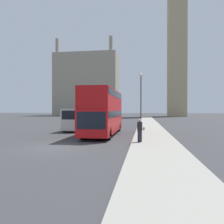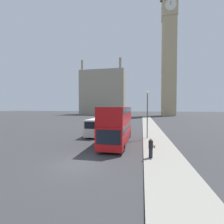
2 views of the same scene
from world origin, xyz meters
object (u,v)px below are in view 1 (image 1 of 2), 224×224
object	(u,v)px
red_double_decker_bus	(104,110)
pedestrian	(140,131)
white_van	(77,119)
clock_tower	(177,22)
street_lamp	(141,94)

from	to	relation	value
red_double_decker_bus	pedestrian	xyz separation A→B (m)	(3.68, -5.41, -1.45)
white_van	pedestrian	size ratio (longest dim) A/B	3.44
clock_tower	white_van	bearing A→B (deg)	-108.66
clock_tower	street_lamp	xyz separation A→B (m)	(-12.58, -60.49, -30.97)
white_van	street_lamp	size ratio (longest dim) A/B	0.90
red_double_decker_bus	clock_tower	bearing A→B (deg)	75.61
clock_tower	pedestrian	world-z (taller)	clock_tower
clock_tower	pedestrian	xyz separation A→B (m)	(-12.55, -68.68, -34.24)
red_double_decker_bus	pedestrian	world-z (taller)	red_double_decker_bus
street_lamp	clock_tower	bearing A→B (deg)	78.25
clock_tower	street_lamp	distance (m)	69.11
street_lamp	pedestrian	bearing A→B (deg)	-89.79
red_double_decker_bus	street_lamp	distance (m)	4.94
pedestrian	street_lamp	world-z (taller)	street_lamp
red_double_decker_bus	pedestrian	bearing A→B (deg)	-55.77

